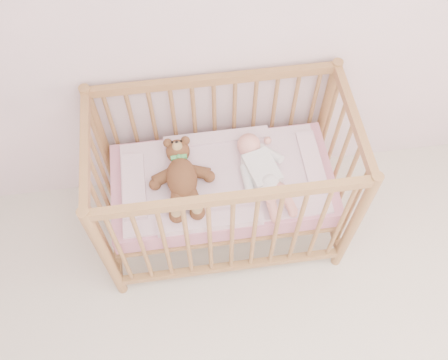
{
  "coord_description": "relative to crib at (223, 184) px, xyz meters",
  "views": [
    {
      "loc": [
        -0.4,
        0.2,
        2.88
      ],
      "look_at": [
        -0.22,
        1.55,
        0.62
      ],
      "focal_mm": 40.0,
      "sensor_mm": 36.0,
      "label": 1
    }
  ],
  "objects": [
    {
      "name": "mattress",
      "position": [
        0.0,
        0.0,
        -0.01
      ],
      "size": [
        1.22,
        0.62,
        0.13
      ],
      "primitive_type": "cube",
      "color": "pink",
      "rests_on": "crib"
    },
    {
      "name": "wall_back",
      "position": [
        0.22,
        0.4,
        0.85
      ],
      "size": [
        4.0,
        0.02,
        2.7
      ],
      "primitive_type": "cube",
      "color": "silver",
      "rests_on": "floor"
    },
    {
      "name": "crib",
      "position": [
        0.0,
        0.0,
        0.0
      ],
      "size": [
        1.36,
        0.76,
        1.0
      ],
      "primitive_type": null,
      "color": "#B1774B",
      "rests_on": "floor"
    },
    {
      "name": "blanket",
      "position": [
        0.0,
        0.0,
        0.06
      ],
      "size": [
        1.1,
        0.58,
        0.06
      ],
      "primitive_type": null,
      "color": "#F0A5BF",
      "rests_on": "mattress"
    },
    {
      "name": "baby",
      "position": [
        0.21,
        -0.02,
        0.14
      ],
      "size": [
        0.42,
        0.63,
        0.14
      ],
      "primitive_type": null,
      "rotation": [
        0.0,
        0.0,
        0.26
      ],
      "color": "white",
      "rests_on": "blanket"
    },
    {
      "name": "teddy_bear",
      "position": [
        -0.22,
        -0.02,
        0.15
      ],
      "size": [
        0.38,
        0.53,
        0.14
      ],
      "primitive_type": null,
      "rotation": [
        0.0,
        0.0,
        0.03
      ],
      "color": "brown",
      "rests_on": "blanket"
    }
  ]
}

